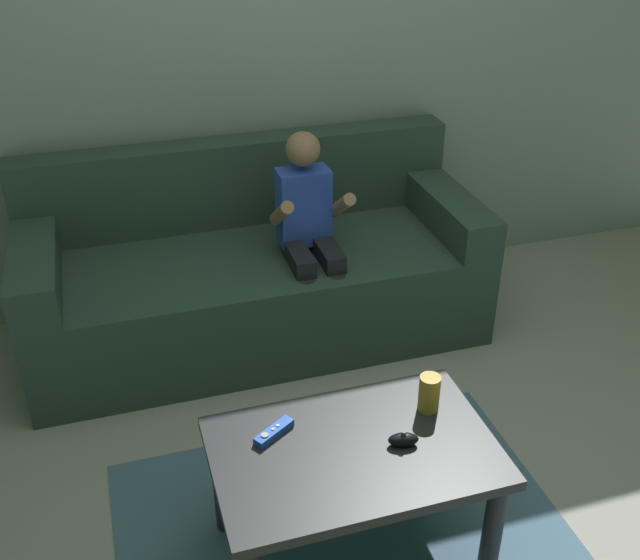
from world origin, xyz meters
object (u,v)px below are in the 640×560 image
(game_remote_blue_near_edge, at_px, (274,432))
(nunchuk_black, at_px, (403,440))
(couch, at_px, (254,273))
(coffee_table, at_px, (353,467))
(person_seated_on_couch, at_px, (310,231))
(soda_can, at_px, (429,393))

(game_remote_blue_near_edge, bearing_deg, nunchuk_black, -23.27)
(couch, distance_m, coffee_table, 1.34)
(couch, bearing_deg, game_remote_blue_near_edge, -99.67)
(person_seated_on_couch, xyz_separation_m, soda_can, (0.07, -1.07, -0.05))
(soda_can, bearing_deg, nunchuk_black, -136.78)
(soda_can, bearing_deg, person_seated_on_couch, 93.67)
(person_seated_on_couch, distance_m, game_remote_blue_near_edge, 1.13)
(game_remote_blue_near_edge, distance_m, nunchuk_black, 0.38)
(soda_can, bearing_deg, coffee_table, -160.65)
(nunchuk_black, bearing_deg, game_remote_blue_near_edge, 156.73)
(coffee_table, bearing_deg, person_seated_on_couch, 79.86)
(person_seated_on_couch, distance_m, coffee_table, 1.20)
(couch, distance_m, nunchuk_black, 1.39)
(nunchuk_black, bearing_deg, person_seated_on_couch, 86.78)
(couch, bearing_deg, person_seated_on_couch, -39.44)
(couch, relative_size, game_remote_blue_near_edge, 14.30)
(game_remote_blue_near_edge, bearing_deg, soda_can, -2.71)
(couch, height_order, person_seated_on_couch, person_seated_on_couch)
(couch, height_order, coffee_table, couch)
(couch, relative_size, nunchuk_black, 20.23)
(person_seated_on_couch, relative_size, nunchuk_black, 9.82)
(coffee_table, distance_m, nunchuk_black, 0.17)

